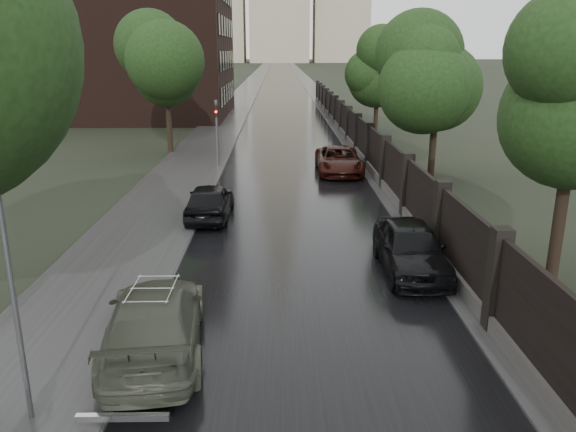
# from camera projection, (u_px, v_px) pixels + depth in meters

# --- Properties ---
(road) EXTENTS (8.00, 420.00, 0.02)m
(road) POSITION_uv_depth(u_px,v_px,m) (280.00, 70.00, 191.28)
(road) COLOR black
(road) RESTS_ON ground
(sidewalk_left) EXTENTS (4.00, 420.00, 0.16)m
(sidewalk_left) POSITION_uv_depth(u_px,v_px,m) (263.00, 70.00, 191.16)
(sidewalk_left) COLOR #2D2D2D
(sidewalk_left) RESTS_ON ground
(verge_right) EXTENTS (3.00, 420.00, 0.08)m
(verge_right) POSITION_uv_depth(u_px,v_px,m) (296.00, 70.00, 191.36)
(verge_right) COLOR #2D2D2D
(verge_right) RESTS_ON ground
(fence_right) EXTENTS (0.45, 75.72, 2.70)m
(fence_right) POSITION_uv_depth(u_px,v_px,m) (354.00, 134.00, 39.69)
(fence_right) COLOR #383533
(fence_right) RESTS_ON ground
(tree_left_far) EXTENTS (4.25, 4.25, 7.39)m
(tree_left_far) POSITION_uv_depth(u_px,v_px,m) (166.00, 74.00, 36.34)
(tree_left_far) COLOR black
(tree_left_far) RESTS_ON ground
(tree_right_a) EXTENTS (4.08, 4.08, 7.01)m
(tree_right_a) POSITION_uv_depth(u_px,v_px,m) (574.00, 118.00, 15.60)
(tree_right_a) COLOR black
(tree_right_a) RESTS_ON ground
(tree_right_b) EXTENTS (4.08, 4.08, 7.01)m
(tree_right_b) POSITION_uv_depth(u_px,v_px,m) (437.00, 86.00, 29.02)
(tree_right_b) COLOR black
(tree_right_b) RESTS_ON ground
(tree_right_c) EXTENTS (4.08, 4.08, 7.01)m
(tree_right_c) POSITION_uv_depth(u_px,v_px,m) (378.00, 72.00, 46.26)
(tree_right_c) COLOR black
(tree_right_c) RESTS_ON ground
(lamp_post) EXTENTS (0.25, 0.12, 5.11)m
(lamp_post) POSITION_uv_depth(u_px,v_px,m) (13.00, 294.00, 9.81)
(lamp_post) COLOR #59595E
(lamp_post) RESTS_ON ground
(traffic_light) EXTENTS (0.16, 0.32, 4.00)m
(traffic_light) POSITION_uv_depth(u_px,v_px,m) (217.00, 128.00, 32.42)
(traffic_light) COLOR #59595E
(traffic_light) RESTS_ON ground
(brick_building) EXTENTS (24.00, 18.00, 20.00)m
(brick_building) POSITION_uv_depth(u_px,v_px,m) (105.00, 15.00, 55.90)
(brick_building) COLOR black
(brick_building) RESTS_ON ground
(volga_sedan) EXTENTS (2.82, 5.58, 1.55)m
(volga_sedan) POSITION_uv_depth(u_px,v_px,m) (155.00, 322.00, 12.88)
(volga_sedan) COLOR #434839
(volga_sedan) RESTS_ON ground
(hatchback_left) EXTENTS (1.81, 4.40, 1.49)m
(hatchback_left) POSITION_uv_depth(u_px,v_px,m) (210.00, 201.00, 23.22)
(hatchback_left) COLOR black
(hatchback_left) RESTS_ON ground
(car_right_near) EXTENTS (1.90, 4.72, 1.61)m
(car_right_near) POSITION_uv_depth(u_px,v_px,m) (411.00, 248.00, 17.59)
(car_right_near) COLOR black
(car_right_near) RESTS_ON ground
(car_right_far) EXTENTS (2.50, 5.37, 1.49)m
(car_right_far) POSITION_uv_depth(u_px,v_px,m) (339.00, 160.00, 31.71)
(car_right_far) COLOR black
(car_right_far) RESTS_ON ground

